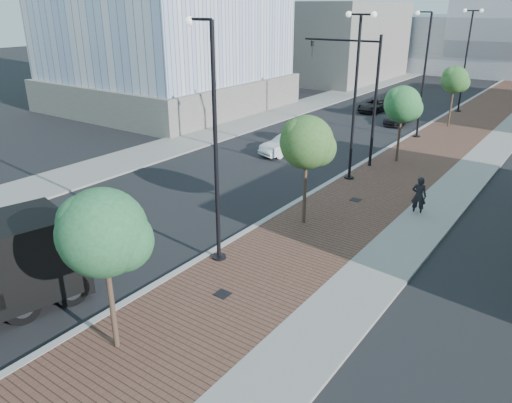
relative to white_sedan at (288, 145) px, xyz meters
The scene contains 21 objects.
sidewalk 17.80m from the white_sedan, 60.65° to the left, with size 7.00×140.00×0.12m, color #4C2D23.
concrete_strip 19.27m from the white_sedan, 53.63° to the left, with size 2.40×140.00×0.13m, color slate.
curb 16.38m from the white_sedan, 71.40° to the left, with size 0.30×140.00×0.14m, color gray.
west_sidewalk 17.36m from the white_sedan, 116.64° to the left, with size 4.00×140.00×0.12m, color slate.
white_sedan is the anchor object (origin of this frame).
dark_car_mid 17.23m from the white_sedan, 92.99° to the left, with size 1.94×4.22×1.17m, color black.
dark_car_far 13.72m from the white_sedan, 78.01° to the left, with size 1.66×4.09×1.19m, color black.
pedestrian 11.96m from the white_sedan, 25.91° to the right, with size 0.71×0.46×1.94m, color black.
streetlight_1 16.00m from the white_sedan, 68.50° to the right, with size 1.44×0.56×9.21m.
streetlight_2 7.57m from the white_sedan, 23.16° to the right, with size 1.72×0.56×9.28m.
streetlight_3 11.68m from the white_sedan, 59.03° to the left, with size 1.44×0.56×9.21m.
streetlight_4 22.67m from the white_sedan, 74.86° to the left, with size 1.72×0.56×9.28m.
traffic_mast 6.56m from the white_sedan, ahead, with size 5.09×0.20×8.00m.
tree_0 21.82m from the white_sedan, 71.45° to the right, with size 2.50×2.48×5.09m.
tree_1 12.14m from the white_sedan, 54.04° to the right, with size 2.43×2.39×5.16m.
tree_2 7.95m from the white_sedan, 20.26° to the left, with size 2.36×2.31×4.96m.
tree_3 16.40m from the white_sedan, 64.71° to the left, with size 2.23×2.16×5.03m.
tower_podium 20.24m from the white_sedan, 158.20° to the left, with size 19.00×19.00×3.00m, color #636059.
commercial_block_nw 38.71m from the white_sedan, 112.60° to the left, with size 14.00×20.00×10.00m, color slate.
utility_cover_1 18.17m from the white_sedan, 65.20° to the right, with size 0.50×0.50×0.02m, color black.
utility_cover_2 9.41m from the white_sedan, 35.77° to the right, with size 0.50×0.50×0.02m, color black.
Camera 1 is at (11.90, -3.32, 9.56)m, focal length 34.32 mm.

